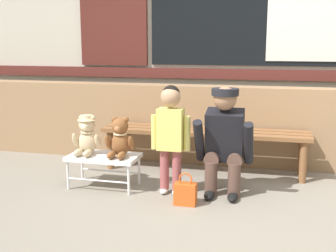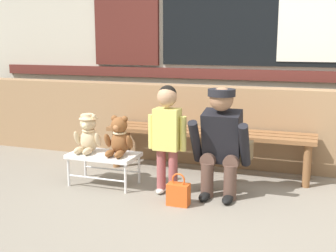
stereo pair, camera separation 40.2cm
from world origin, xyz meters
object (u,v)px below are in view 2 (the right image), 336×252
at_px(small_display_bench, 104,157).
at_px(child_standing, 167,128).
at_px(teddy_bear_plain, 119,137).
at_px(wooden_bench_long, 208,137).
at_px(teddy_bear_with_hat, 88,134).
at_px(handbag_on_ground, 178,194).
at_px(adult_crouching, 223,142).

xyz_separation_m(small_display_bench, child_standing, (0.64, -0.03, 0.33)).
bearing_deg(teddy_bear_plain, small_display_bench, -179.49).
relative_size(small_display_bench, child_standing, 0.67).
bearing_deg(small_display_bench, teddy_bear_plain, 0.51).
height_order(wooden_bench_long, teddy_bear_with_hat, teddy_bear_with_hat).
bearing_deg(teddy_bear_with_hat, small_display_bench, -0.77).
xyz_separation_m(wooden_bench_long, teddy_bear_with_hat, (-0.97, -0.70, 0.10)).
xyz_separation_m(teddy_bear_with_hat, handbag_on_ground, (0.98, -0.26, -0.38)).
bearing_deg(adult_crouching, wooden_bench_long, 115.01).
bearing_deg(small_display_bench, teddy_bear_with_hat, 179.23).
height_order(teddy_bear_with_hat, adult_crouching, adult_crouching).
bearing_deg(wooden_bench_long, teddy_bear_plain, -133.04).
bearing_deg(child_standing, adult_crouching, 14.85).
height_order(child_standing, handbag_on_ground, child_standing).
xyz_separation_m(teddy_bear_plain, handbag_on_ground, (0.66, -0.26, -0.37)).
distance_m(teddy_bear_with_hat, handbag_on_ground, 1.08).
height_order(wooden_bench_long, handbag_on_ground, wooden_bench_long).
relative_size(teddy_bear_with_hat, handbag_on_ground, 1.34).
bearing_deg(handbag_on_ground, teddy_bear_plain, 158.42).
distance_m(small_display_bench, adult_crouching, 1.12).
distance_m(teddy_bear_plain, adult_crouching, 0.94).
relative_size(teddy_bear_plain, child_standing, 0.38).
bearing_deg(wooden_bench_long, teddy_bear_with_hat, -144.30).
bearing_deg(child_standing, handbag_on_ground, -51.58).
bearing_deg(handbag_on_ground, adult_crouching, 51.30).
distance_m(child_standing, handbag_on_ground, 0.58).
xyz_separation_m(wooden_bench_long, small_display_bench, (-0.81, -0.70, -0.11)).
height_order(teddy_bear_with_hat, handbag_on_ground, teddy_bear_with_hat).
distance_m(teddy_bear_plain, handbag_on_ground, 0.80).
height_order(adult_crouching, handbag_on_ground, adult_crouching).
relative_size(teddy_bear_with_hat, adult_crouching, 0.38).
xyz_separation_m(adult_crouching, handbag_on_ground, (-0.28, -0.35, -0.38)).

